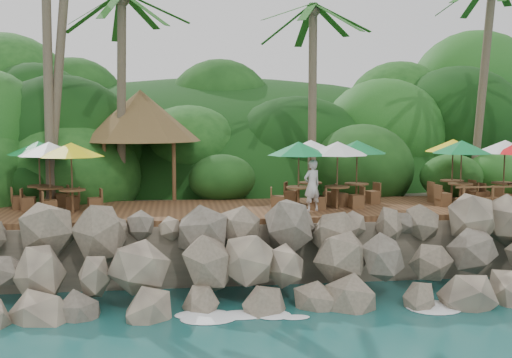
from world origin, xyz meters
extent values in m
plane|color=#19514F|center=(0.00, 0.00, 0.00)|extent=(140.00, 140.00, 0.00)
cube|color=gray|center=(0.00, 16.00, 1.05)|extent=(32.00, 25.20, 2.10)
ellipsoid|color=#143811|center=(0.00, 23.50, 0.00)|extent=(44.80, 28.00, 15.40)
cube|color=brown|center=(0.00, 6.00, 2.20)|extent=(26.00, 5.00, 0.20)
ellipsoid|color=white|center=(-6.00, 0.30, 0.03)|extent=(1.20, 0.80, 0.06)
ellipsoid|color=white|center=(-3.00, 0.30, 0.03)|extent=(1.20, 0.80, 0.06)
ellipsoid|color=white|center=(0.00, 0.30, 0.03)|extent=(1.20, 0.80, 0.06)
ellipsoid|color=white|center=(3.00, 0.30, 0.03)|extent=(1.20, 0.80, 0.06)
ellipsoid|color=white|center=(6.00, 0.30, 0.03)|extent=(1.20, 0.80, 0.06)
cylinder|color=brown|center=(-7.94, 8.22, 7.68)|extent=(0.66, 2.24, 10.67)
cylinder|color=brown|center=(-7.51, 8.40, 8.15)|extent=(1.40, 2.10, 11.60)
cylinder|color=brown|center=(-5.20, 8.89, 6.47)|extent=(0.74, 0.69, 8.35)
cylinder|color=brown|center=(2.90, 9.35, 6.38)|extent=(0.48, 0.58, 8.17)
ellipsoid|color=#23601E|center=(2.90, 9.35, 10.47)|extent=(6.00, 6.00, 2.40)
cylinder|color=brown|center=(10.55, 9.06, 7.03)|extent=(0.62, 1.25, 9.46)
cylinder|color=brown|center=(-5.90, 8.47, 3.50)|extent=(0.16, 0.16, 2.40)
cylinder|color=brown|center=(-3.10, 8.47, 3.50)|extent=(0.16, 0.16, 2.40)
cylinder|color=brown|center=(-5.90, 11.27, 3.50)|extent=(0.16, 0.16, 2.40)
cylinder|color=brown|center=(-3.10, 11.27, 3.50)|extent=(0.16, 0.16, 2.40)
cone|color=brown|center=(-4.50, 9.87, 5.80)|extent=(5.15, 5.15, 2.20)
cylinder|color=brown|center=(9.85, 5.74, 2.71)|extent=(0.09, 0.09, 0.83)
cylinder|color=brown|center=(9.85, 5.74, 3.14)|extent=(0.94, 0.94, 0.06)
cylinder|color=brown|center=(9.85, 5.74, 3.53)|extent=(0.06, 0.06, 2.45)
cone|color=white|center=(9.85, 5.74, 4.59)|extent=(2.34, 2.34, 0.50)
cube|color=brown|center=(9.09, 5.91, 2.56)|extent=(0.56, 0.56, 0.51)
cylinder|color=brown|center=(2.97, 5.30, 2.71)|extent=(0.09, 0.09, 0.83)
cylinder|color=brown|center=(2.97, 5.30, 3.14)|extent=(0.94, 0.94, 0.06)
cylinder|color=brown|center=(2.97, 5.30, 3.53)|extent=(0.06, 0.06, 2.45)
cone|color=silver|center=(2.97, 5.30, 4.59)|extent=(2.34, 2.34, 0.50)
cube|color=brown|center=(2.20, 5.22, 2.56)|extent=(0.51, 0.51, 0.51)
cube|color=brown|center=(3.75, 5.38, 2.56)|extent=(0.51, 0.51, 0.51)
cylinder|color=brown|center=(-6.71, 5.57, 2.71)|extent=(0.09, 0.09, 0.83)
cylinder|color=brown|center=(-6.71, 5.57, 3.14)|extent=(0.94, 0.94, 0.06)
cylinder|color=brown|center=(-6.71, 5.57, 3.53)|extent=(0.06, 0.06, 2.45)
cone|color=yellow|center=(-6.71, 5.57, 4.59)|extent=(2.34, 2.34, 0.50)
cube|color=brown|center=(-7.46, 5.35, 2.56)|extent=(0.58, 0.58, 0.51)
cube|color=brown|center=(-5.96, 5.79, 2.56)|extent=(0.58, 0.58, 0.51)
cylinder|color=brown|center=(-7.62, 6.31, 2.71)|extent=(0.09, 0.09, 0.83)
cylinder|color=brown|center=(-7.62, 6.31, 3.14)|extent=(0.94, 0.94, 0.06)
cylinder|color=brown|center=(-7.62, 6.31, 3.53)|extent=(0.06, 0.06, 2.45)
cone|color=white|center=(-7.62, 6.31, 4.59)|extent=(2.34, 2.34, 0.50)
cube|color=brown|center=(-8.40, 6.25, 2.56)|extent=(0.51, 0.51, 0.51)
cube|color=brown|center=(-6.84, 6.38, 2.56)|extent=(0.51, 0.51, 0.51)
cylinder|color=brown|center=(1.51, 5.34, 2.71)|extent=(0.09, 0.09, 0.83)
cylinder|color=brown|center=(1.51, 5.34, 3.14)|extent=(0.94, 0.94, 0.06)
cylinder|color=brown|center=(1.51, 5.34, 3.53)|extent=(0.06, 0.06, 2.45)
cone|color=#0D7B3B|center=(1.51, 5.34, 4.59)|extent=(2.34, 2.34, 0.50)
cube|color=brown|center=(0.74, 5.46, 2.56)|extent=(0.53, 0.53, 0.51)
cube|color=brown|center=(2.28, 5.22, 2.56)|extent=(0.53, 0.53, 0.51)
cylinder|color=brown|center=(4.00, 6.22, 2.71)|extent=(0.09, 0.09, 0.83)
cylinder|color=brown|center=(4.00, 6.22, 3.14)|extent=(0.94, 0.94, 0.06)
cylinder|color=brown|center=(4.00, 6.22, 3.53)|extent=(0.06, 0.06, 2.45)
cone|color=#0C6E31|center=(4.00, 6.22, 4.59)|extent=(2.34, 2.34, 0.50)
cube|color=brown|center=(3.27, 5.95, 2.56)|extent=(0.60, 0.60, 0.51)
cube|color=brown|center=(4.73, 6.50, 2.56)|extent=(0.60, 0.60, 0.51)
cylinder|color=brown|center=(8.20, 6.81, 2.71)|extent=(0.09, 0.09, 0.83)
cylinder|color=brown|center=(8.20, 6.81, 3.14)|extent=(0.94, 0.94, 0.06)
cylinder|color=brown|center=(8.20, 6.81, 3.53)|extent=(0.06, 0.06, 2.45)
cone|color=yellow|center=(8.20, 6.81, 4.59)|extent=(2.34, 2.34, 0.50)
cube|color=brown|center=(7.44, 6.64, 2.56)|extent=(0.56, 0.56, 0.51)
cube|color=brown|center=(8.97, 6.99, 2.56)|extent=(0.56, 0.56, 0.51)
cylinder|color=brown|center=(-8.13, 6.98, 2.71)|extent=(0.09, 0.09, 0.83)
cylinder|color=brown|center=(-8.13, 6.98, 3.14)|extent=(0.94, 0.94, 0.06)
cylinder|color=brown|center=(-8.13, 6.98, 3.53)|extent=(0.06, 0.06, 2.45)
cone|color=#0D782F|center=(-8.13, 6.98, 4.59)|extent=(2.34, 2.34, 0.50)
cube|color=brown|center=(-8.87, 6.74, 2.56)|extent=(0.59, 0.59, 0.51)
cube|color=brown|center=(-7.39, 7.22, 2.56)|extent=(0.59, 0.59, 0.51)
cube|color=brown|center=(9.45, 4.95, 2.56)|extent=(0.56, 0.56, 0.51)
cylinder|color=brown|center=(2.28, 6.79, 2.71)|extent=(0.09, 0.09, 0.83)
cylinder|color=brown|center=(2.28, 6.79, 3.14)|extent=(0.94, 0.94, 0.06)
cylinder|color=brown|center=(2.28, 6.79, 3.53)|extent=(0.06, 0.06, 2.45)
cone|color=white|center=(2.28, 6.79, 4.59)|extent=(2.34, 2.34, 0.50)
cube|color=brown|center=(1.57, 7.11, 2.56)|extent=(0.62, 0.62, 0.51)
cube|color=brown|center=(2.99, 6.46, 2.56)|extent=(0.62, 0.62, 0.51)
cylinder|color=brown|center=(8.03, 5.68, 2.71)|extent=(0.09, 0.09, 0.83)
cylinder|color=brown|center=(8.03, 5.68, 3.14)|extent=(0.94, 0.94, 0.06)
cylinder|color=brown|center=(8.03, 5.68, 3.53)|extent=(0.06, 0.06, 2.45)
cone|color=#0C7335|center=(8.03, 5.68, 4.59)|extent=(2.34, 2.34, 0.50)
cube|color=brown|center=(7.26, 5.53, 2.56)|extent=(0.55, 0.55, 0.51)
cube|color=brown|center=(8.80, 5.83, 2.56)|extent=(0.55, 0.55, 0.51)
cylinder|color=brown|center=(7.18, 3.65, 2.80)|extent=(0.10, 0.10, 1.00)
cylinder|color=brown|center=(8.28, 3.65, 2.80)|extent=(0.10, 0.10, 1.00)
imported|color=silver|center=(1.93, 4.91, 3.25)|extent=(0.82, 0.70, 1.90)
camera|label=1|loc=(-2.94, -16.97, 5.80)|focal=43.12mm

